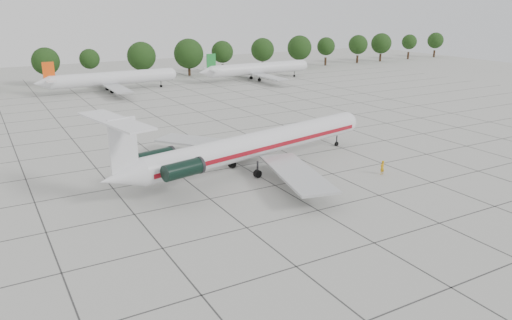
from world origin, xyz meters
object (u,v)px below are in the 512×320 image
(bg_airliner_c, at_px, (112,79))
(bg_airliner_d, at_px, (258,69))
(main_airliner, at_px, (248,146))
(ground_crew, at_px, (382,167))

(bg_airliner_c, distance_m, bg_airliner_d, 37.30)
(bg_airliner_d, bearing_deg, bg_airliner_c, 177.84)
(main_airliner, xyz_separation_m, ground_crew, (13.30, -8.81, -2.34))
(bg_airliner_c, xyz_separation_m, bg_airliner_d, (37.28, -1.40, 0.00))
(bg_airliner_d, bearing_deg, main_airliner, -120.85)
(main_airliner, relative_size, bg_airliner_d, 1.35)
(ground_crew, xyz_separation_m, bg_airliner_d, (24.32, 71.80, 2.05))
(ground_crew, relative_size, bg_airliner_c, 0.06)
(main_airliner, height_order, ground_crew, main_airliner)
(bg_airliner_c, bearing_deg, bg_airliner_d, -2.16)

